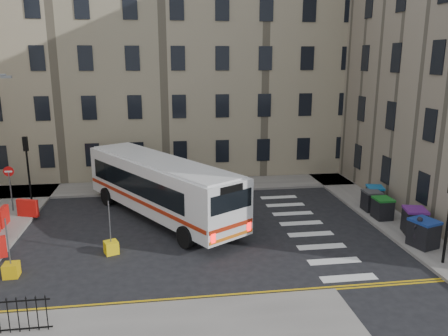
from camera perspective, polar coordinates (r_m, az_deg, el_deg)
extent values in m
plane|color=black|center=(23.71, 1.01, -8.05)|extent=(120.00, 120.00, 0.00)
cube|color=slate|center=(31.65, -12.31, -2.55)|extent=(36.00, 3.20, 0.15)
cube|color=slate|center=(29.91, 17.06, -3.82)|extent=(2.40, 26.00, 0.15)
cube|color=gray|center=(37.38, -13.79, 12.19)|extent=(38.00, 10.50, 16.00)
cylinder|color=black|center=(21.45, 27.12, -7.07)|extent=(0.12, 0.12, 3.20)
cylinder|color=black|center=(30.30, -24.13, -0.92)|extent=(0.12, 0.12, 3.20)
cube|color=black|center=(29.89, -24.52, 2.89)|extent=(0.28, 0.22, 0.90)
cylinder|color=#595B5E|center=(28.70, -26.06, -2.73)|extent=(0.08, 0.08, 2.40)
cube|color=red|center=(28.35, -26.38, 0.18)|extent=(0.60, 0.04, 0.60)
cube|color=red|center=(26.55, -26.89, -5.69)|extent=(0.25, 1.25, 1.00)
cube|color=red|center=(27.45, -24.26, -4.79)|extent=(1.26, 0.66, 1.00)
cube|color=silver|center=(25.12, -8.31, -2.20)|extent=(8.91, 11.92, 2.80)
cube|color=black|center=(24.85, -11.77, -1.99)|extent=(5.28, 8.38, 1.12)
cube|color=black|center=(26.25, -6.37, -0.93)|extent=(5.28, 8.38, 1.12)
cube|color=black|center=(30.32, -14.54, 0.83)|extent=(2.12, 1.36, 1.23)
cube|color=black|center=(20.20, 1.01, -4.41)|extent=(2.12, 1.36, 0.90)
cube|color=#9E230D|center=(24.64, -11.05, -4.28)|extent=(6.46, 10.27, 0.20)
cube|color=#9E230D|center=(26.05, -5.62, -3.08)|extent=(6.46, 10.27, 0.20)
cube|color=#FF0C0C|center=(20.05, -1.43, -9.17)|extent=(0.24, 0.17, 0.45)
cube|color=#FF0C0C|center=(21.42, 3.28, -7.64)|extent=(0.24, 0.17, 0.45)
cylinder|color=black|center=(28.40, -15.07, -3.60)|extent=(0.86, 1.12, 1.12)
cylinder|color=black|center=(29.62, -10.19, -2.61)|extent=(0.86, 1.12, 1.12)
cylinder|color=black|center=(21.41, -5.09, -8.98)|extent=(0.86, 1.12, 1.12)
cylinder|color=black|center=(23.00, 0.65, -7.26)|extent=(0.86, 1.12, 1.12)
cube|color=black|center=(23.19, 24.59, -7.88)|extent=(1.31, 1.41, 1.21)
cube|color=navy|center=(22.97, 24.76, -6.32)|extent=(1.37, 1.48, 0.13)
cube|color=black|center=(24.66, 23.59, -6.51)|extent=(1.26, 1.37, 1.21)
cube|color=#5A1E72|center=(24.45, 23.74, -5.03)|extent=(1.32, 1.44, 0.13)
cube|color=black|center=(26.29, 19.98, -5.08)|extent=(0.90, 1.04, 1.08)
cube|color=#176A1F|center=(26.11, 20.09, -3.83)|extent=(0.95, 1.09, 0.11)
cube|color=black|center=(27.47, 18.68, -4.16)|extent=(0.91, 1.05, 1.09)
cube|color=#38393B|center=(27.30, 18.78, -2.97)|extent=(0.96, 1.10, 0.11)
cube|color=black|center=(28.41, 19.05, -3.59)|extent=(1.15, 1.25, 1.10)
cube|color=#16598D|center=(28.24, 19.15, -2.41)|extent=(1.21, 1.31, 0.12)
imported|color=black|center=(22.92, 23.98, -7.64)|extent=(0.60, 0.44, 1.54)
cube|color=#CE9E0B|center=(20.82, -26.02, -11.89)|extent=(0.62, 0.62, 0.60)
cube|color=yellow|center=(21.53, -14.51, -10.01)|extent=(0.78, 0.78, 0.60)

